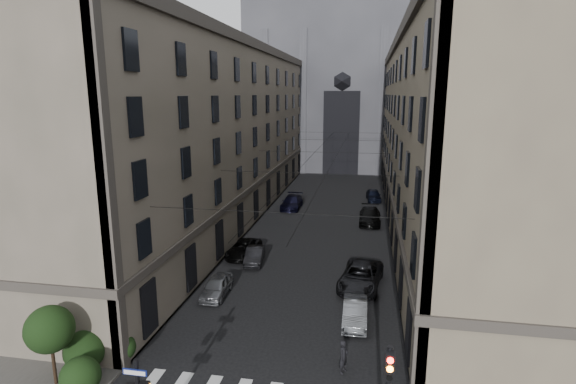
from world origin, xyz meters
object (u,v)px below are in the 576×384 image
Objects in this scene: car_left_near at (217,286)px; pedestrian at (343,357)px; car_right_near at (355,312)px; car_right_far at (374,195)px; car_left_far at (292,202)px; car_right_midfar at (370,216)px; car_left_midnear at (255,255)px; gothic_tower at (346,70)px; car_left_midfar at (244,249)px; car_right_midnear at (361,276)px.

pedestrian is at bearing -39.70° from car_left_near.
car_right_far is at bearing 87.08° from car_right_near.
car_right_midfar is at bearing -26.71° from car_left_far.
car_left_far is (0.00, 18.01, 0.13)m from car_left_midnear.
pedestrian reaches higher than car_left_far.
car_right_near reaches higher than car_left_midnear.
pedestrian is at bearing -86.75° from gothic_tower.
car_right_near is 2.39× the size of pedestrian.
car_left_far reaches higher than car_left_midnear.
car_right_far reaches higher than car_left_midfar.
car_left_midnear is 0.73× the size of car_left_far.
car_right_midnear is at bearing -97.66° from car_right_far.
car_left_midfar is at bearing 134.04° from car_right_near.
car_left_midnear is at bearing 79.60° from car_left_near.
car_right_far is at bearing -79.41° from gothic_tower.
car_left_far is 0.97× the size of car_right_midfar.
car_right_near is at bearing -72.14° from car_left_far.
car_right_midnear is 1.37× the size of car_right_far.
car_right_midnear reaches higher than car_left_far.
car_left_far is 22.94m from car_right_midnear.
pedestrian is (-0.63, -10.31, 0.04)m from car_right_midnear.
pedestrian is at bearing -92.77° from car_right_midfar.
car_left_midnear is 11.95m from car_right_near.
gothic_tower is at bearing 97.07° from car_right_midfar.
car_left_midfar is 1.10× the size of car_right_far.
car_right_midnear reaches higher than car_left_midfar.
car_left_midfar is at bearing -131.53° from car_right_midfar.
car_right_near is (8.40, -26.50, -0.10)m from car_left_far.
car_right_midfar is at bearing 95.48° from car_right_midnear.
car_left_near is 24.41m from car_left_far.
gothic_tower is 34.53m from car_right_far.
pedestrian is at bearing -98.00° from car_right_far.
car_right_far is 37.50m from pedestrian.
car_left_near reaches higher than car_left_midnear.
car_left_near is at bearing 74.18° from pedestrian.
gothic_tower is 10.88× the size of car_left_far.
car_left_midnear is 18.01m from car_left_far.
car_right_near is 5.25m from car_right_midnear.
car_right_midnear is at bearing 86.88° from car_right_near.
car_right_near is 0.70× the size of car_right_midnear.
car_left_far reaches higher than car_left_near.
gothic_tower reaches higher than car_right_far.
car_left_near is at bearing -154.42° from car_right_midnear.
car_left_near is at bearing -95.00° from gothic_tower.
pedestrian is (-0.40, -5.07, 0.18)m from car_right_near.
car_right_midnear is at bearing -67.63° from car_left_far.
car_left_near is 9.67m from car_right_near.
car_left_near is at bearing -114.92° from car_right_far.
gothic_tower is at bearing 25.92° from pedestrian.
car_left_midnear is at bearing -89.73° from car_left_far.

